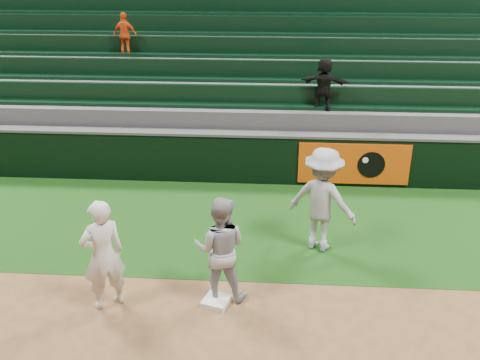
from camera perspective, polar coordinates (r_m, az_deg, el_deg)
name	(u,v)px	position (r m, az deg, el deg)	size (l,w,h in m)	color
ground	(199,313)	(8.68, -4.41, -13.99)	(70.00, 70.00, 0.00)	brown
foul_grass	(219,223)	(11.19, -2.30, -4.58)	(36.00, 4.20, 0.01)	#10360D
first_base	(216,301)	(8.84, -2.55, -12.79)	(0.40, 0.40, 0.09)	white
first_baseman	(103,255)	(8.58, -14.41, -7.75)	(0.68, 0.44, 1.86)	silver
baserunner	(220,249)	(8.55, -2.11, -7.34)	(0.87, 0.68, 1.78)	#979AA1
base_coach	(322,200)	(9.96, 8.77, -2.11)	(1.30, 0.75, 2.01)	#A2A4AF
field_wall	(229,157)	(12.91, -1.22, 2.51)	(36.00, 0.45, 1.25)	black
stadium_seating	(238,78)	(16.20, -0.18, 10.86)	(36.00, 5.95, 4.85)	#3E3E41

